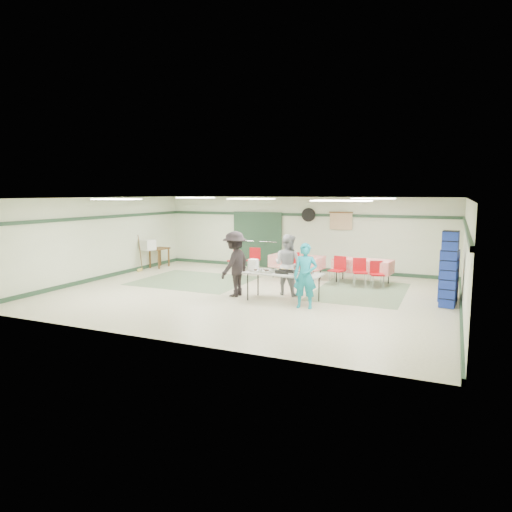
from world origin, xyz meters
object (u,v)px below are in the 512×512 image
at_px(chair_b, 338,267).
at_px(chair_loose_b, 236,258).
at_px(broom, 140,253).
at_px(office_printer, 148,245).
at_px(chair_a, 360,269).
at_px(chair_loose_a, 254,257).
at_px(printer_table, 159,251).
at_px(crate_stack_blue_a, 449,276).
at_px(chair_d, 292,263).
at_px(volunteer_teal, 305,276).
at_px(volunteer_dark, 235,264).
at_px(dining_table_b, 297,261).
at_px(crate_stack_blue_b, 449,269).
at_px(volunteer_grey, 288,265).
at_px(dining_table_a, 363,265).
at_px(crate_stack_red, 449,277).
at_px(serving_table, 283,274).
at_px(chair_c, 377,272).

height_order(chair_b, chair_loose_b, chair_b).
bearing_deg(broom, office_printer, 83.19).
relative_size(chair_a, chair_loose_a, 0.99).
bearing_deg(printer_table, crate_stack_blue_a, -8.42).
distance_m(chair_b, chair_d, 1.53).
bearing_deg(chair_d, printer_table, -174.97).
height_order(volunteer_teal, office_printer, volunteer_teal).
relative_size(volunteer_dark, dining_table_b, 0.98).
height_order(chair_loose_a, crate_stack_blue_b, crate_stack_blue_b).
xyz_separation_m(volunteer_grey, office_printer, (-6.14, 1.83, 0.08)).
bearing_deg(broom, dining_table_a, 13.82).
bearing_deg(crate_stack_red, volunteer_grey, -162.76).
bearing_deg(volunteer_dark, crate_stack_blue_b, 105.20).
distance_m(serving_table, crate_stack_red, 4.50).
height_order(crate_stack_blue_b, printer_table, crate_stack_blue_b).
relative_size(crate_stack_blue_a, crate_stack_blue_b, 0.72).
distance_m(serving_table, broom, 6.76).
xyz_separation_m(chair_b, chair_loose_a, (-3.33, 1.05, -0.01)).
relative_size(chair_d, crate_stack_blue_b, 0.49).
relative_size(chair_loose_b, crate_stack_red, 0.67).
bearing_deg(volunteer_grey, crate_stack_red, -150.54).
height_order(chair_loose_b, printer_table, chair_loose_b).
distance_m(volunteer_teal, printer_table, 8.00).
bearing_deg(volunteer_dark, broom, -109.19).
bearing_deg(chair_loose_b, volunteer_grey, -24.61).
bearing_deg(crate_stack_blue_a, chair_a, 157.05).
height_order(dining_table_b, broom, broom).
relative_size(dining_table_b, chair_a, 2.11).
height_order(dining_table_a, office_printer, office_printer).
bearing_deg(dining_table_a, printer_table, -173.42).
height_order(volunteer_dark, broom, volunteer_dark).
height_order(office_printer, broom, broom).
bearing_deg(crate_stack_red, chair_b, 168.09).
xyz_separation_m(chair_loose_a, crate_stack_red, (6.52, -1.72, 0.06)).
relative_size(volunteer_teal, chair_a, 1.86).
relative_size(chair_c, crate_stack_blue_b, 0.42).
distance_m(serving_table, dining_table_a, 3.61).
height_order(chair_b, printer_table, chair_b).
relative_size(volunteer_teal, chair_b, 1.82).
distance_m(dining_table_a, chair_d, 2.25).
height_order(chair_a, chair_b, chair_b).
height_order(volunteer_dark, chair_loose_b, volunteer_dark).
height_order(volunteer_teal, chair_loose_a, volunteer_teal).
xyz_separation_m(dining_table_a, chair_b, (-0.65, -0.57, -0.02)).
relative_size(chair_d, crate_stack_red, 0.78).
relative_size(dining_table_a, chair_loose_a, 2.13).
height_order(serving_table, volunteer_dark, volunteer_dark).
xyz_separation_m(volunteer_dark, chair_b, (2.26, 2.69, -0.36)).
xyz_separation_m(chair_loose_a, broom, (-3.86, -1.53, 0.15)).
bearing_deg(office_printer, crate_stack_blue_a, 9.03).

